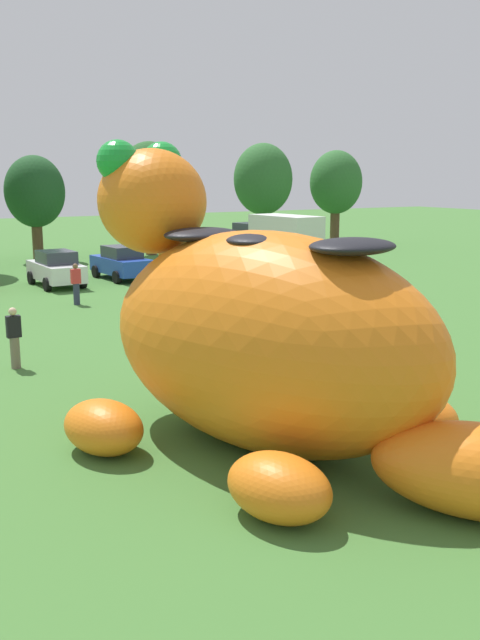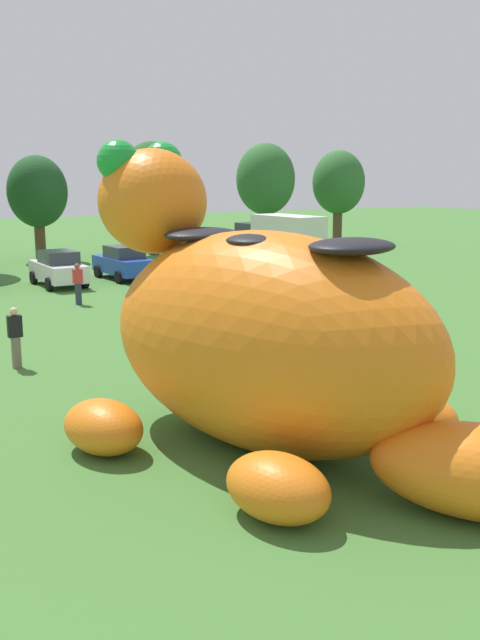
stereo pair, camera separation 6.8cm
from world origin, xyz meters
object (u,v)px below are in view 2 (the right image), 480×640
spectator_near_inflatable (78,284)px  spectator_far_side (15,338)px  car_white (58,268)px  box_truck (280,238)px  giant_inflatable_creature (267,338)px  car_blue (124,263)px  car_orange (195,259)px

spectator_near_inflatable → spectator_far_side: same height
car_white → box_truck: 13.97m
giant_inflatable_creature → spectator_near_inflatable: giant_inflatable_creature is taller
spectator_near_inflatable → spectator_far_side: size_ratio=1.00×
spectator_near_inflatable → spectator_far_side: bearing=-116.6°
spectator_near_inflatable → car_blue: bearing=55.0°
car_blue → spectator_near_inflatable: bearing=-125.0°
car_orange → spectator_near_inflatable: (-7.98, -5.38, -0.01)m
box_truck → spectator_far_side: box_truck is taller
box_truck → spectator_far_side: size_ratio=3.84×
car_blue → box_truck: size_ratio=0.65×
spectator_near_inflatable → giant_inflatable_creature: bearing=-94.4°
giant_inflatable_creature → car_white: (1.91, 22.16, -1.32)m
car_white → car_orange: bearing=0.8°
car_orange → box_truck: 6.73m
car_white → box_truck: bearing=7.5°
car_orange → giant_inflatable_creature: bearing=-112.6°
giant_inflatable_creature → car_orange: (9.27, 22.27, -1.32)m
spectator_near_inflatable → car_orange: bearing=34.0°
giant_inflatable_creature → car_blue: bearing=76.6°
box_truck → spectator_far_side: 24.52m
giant_inflatable_creature → box_truck: 28.68m
car_blue → box_truck: box_truck is taller
giant_inflatable_creature → spectator_near_inflatable: 16.99m
car_white → car_blue: same height
car_blue → spectator_near_inflatable: 7.22m
car_white → car_blue: 3.59m
box_truck → spectator_near_inflatable: bearing=-153.9°
car_blue → spectator_far_side: (-8.49, -14.58, -0.01)m
giant_inflatable_creature → spectator_near_inflatable: size_ratio=6.19×
giant_inflatable_creature → car_white: giant_inflatable_creature is taller
spectator_near_inflatable → box_truck: bearing=26.1°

